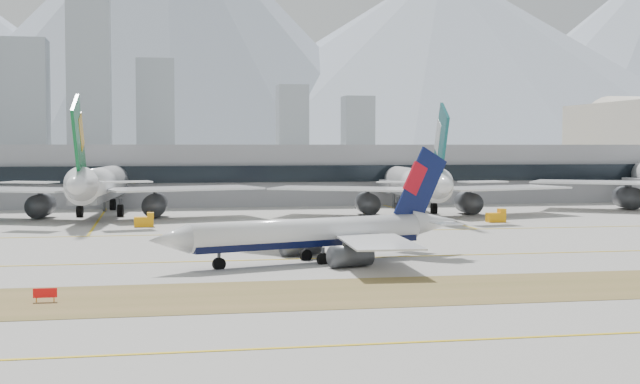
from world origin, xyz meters
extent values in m
plane|color=#9E9A94|center=(0.00, 0.00, 0.00)|extent=(3000.00, 3000.00, 0.00)
cube|color=brown|center=(0.00, -32.00, 0.02)|extent=(360.00, 18.00, 0.06)
cube|color=yellow|center=(0.00, -5.00, 0.03)|extent=(360.00, 0.45, 0.04)
cube|color=yellow|center=(0.00, -55.00, 0.03)|extent=(360.00, 0.45, 0.04)
cube|color=yellow|center=(0.00, 30.00, 0.03)|extent=(360.00, 0.45, 0.04)
cylinder|color=white|center=(-9.46, -8.57, 3.85)|extent=(31.44, 13.45, 3.50)
cube|color=black|center=(-9.46, -8.57, 2.88)|extent=(30.67, 12.75, 1.57)
cone|color=white|center=(-26.94, -14.42, 3.85)|extent=(5.74, 4.87, 3.50)
cone|color=white|center=(9.08, -2.38, 4.28)|extent=(7.85, 5.57, 3.50)
cube|color=white|center=(-8.62, 1.93, 3.32)|extent=(17.20, 18.24, 0.21)
cube|color=white|center=(6.37, 1.51, 4.55)|extent=(5.41, 5.78, 0.14)
cylinder|color=#3F4247|center=(-9.30, -1.71, 1.40)|extent=(5.89, 4.18, 2.62)
cube|color=#3F4247|center=(-9.30, -1.71, 2.45)|extent=(2.19, 0.95, 1.22)
cube|color=white|center=(-2.47, -16.46, 3.32)|extent=(8.94, 17.69, 0.21)
cube|color=white|center=(9.26, -7.11, 4.55)|extent=(3.15, 4.92, 0.14)
cylinder|color=#3F4247|center=(-5.20, -13.97, 1.40)|extent=(5.89, 4.18, 2.62)
cube|color=#3F4247|center=(-5.20, -13.97, 2.45)|extent=(2.19, 0.95, 1.22)
cube|color=#0A1342|center=(6.97, -3.08, 9.16)|extent=(8.29, 3.04, 10.95)
cube|color=#B90C1B|center=(6.13, -3.36, 10.34)|extent=(3.82, 1.60, 4.69)
cylinder|color=#3F4247|center=(-20.98, -12.43, 1.05)|extent=(0.42, 0.42, 2.10)
cylinder|color=black|center=(-20.98, -12.43, 0.61)|extent=(1.69, 1.08, 1.57)
cylinder|color=#3F4247|center=(-7.89, -10.45, 1.05)|extent=(0.42, 0.42, 2.10)
cylinder|color=black|center=(-7.89, -10.45, 0.61)|extent=(1.69, 1.08, 1.57)
cylinder|color=#3F4247|center=(-9.33, -6.14, 1.05)|extent=(0.42, 0.42, 2.10)
cylinder|color=black|center=(-9.33, -6.14, 0.61)|extent=(1.69, 1.08, 1.57)
cylinder|color=white|center=(-39.05, 72.06, 7.01)|extent=(10.73, 48.56, 6.37)
cube|color=slate|center=(-39.05, 72.06, 5.26)|extent=(9.69, 47.52, 2.87)
cone|color=white|center=(-36.52, 99.72, 7.01)|extent=(7.02, 7.91, 6.37)
cone|color=white|center=(-41.73, 42.74, 7.81)|extent=(7.32, 11.24, 6.37)
cube|color=white|center=(-22.56, 63.45, 6.05)|extent=(33.34, 22.26, 0.38)
cube|color=white|center=(-33.30, 43.98, 8.29)|extent=(9.74, 6.54, 0.25)
cylinder|color=#3F4247|center=(-27.98, 67.14, 2.55)|extent=(5.49, 8.43, 4.78)
cube|color=#3F4247|center=(-27.98, 67.14, 4.46)|extent=(0.78, 3.38, 2.23)
cube|color=white|center=(-56.83, 66.58, 6.05)|extent=(33.62, 26.46, 0.38)
cube|color=white|center=(-49.80, 45.49, 8.29)|extent=(10.05, 7.82, 0.25)
cylinder|color=#3F4247|center=(-50.83, 69.23, 2.55)|extent=(5.49, 8.43, 4.78)
cube|color=#3F4247|center=(-50.83, 69.23, 4.46)|extent=(0.78, 3.38, 2.23)
cube|color=#0D5B2A|center=(-41.43, 46.07, 15.38)|extent=(1.78, 13.32, 17.09)
cube|color=#C3800B|center=(-41.30, 47.40, 17.23)|extent=(1.24, 6.05, 7.32)
cylinder|color=#3F4247|center=(-37.39, 90.29, 1.91)|extent=(0.76, 0.76, 3.82)
cylinder|color=black|center=(-37.39, 90.29, 1.12)|extent=(1.37, 2.96, 2.87)
cylinder|color=#3F4247|center=(-43.30, 71.10, 1.91)|extent=(0.76, 0.76, 3.82)
cylinder|color=black|center=(-43.30, 71.10, 1.12)|extent=(1.37, 2.96, 2.87)
cylinder|color=#3F4247|center=(-35.05, 70.35, 1.91)|extent=(0.76, 0.76, 3.82)
cylinder|color=black|center=(-35.05, 70.35, 1.12)|extent=(1.37, 2.96, 2.87)
cylinder|color=white|center=(27.84, 67.85, 6.70)|extent=(10.79, 46.44, 6.09)
cube|color=slate|center=(27.84, 67.85, 5.03)|extent=(9.79, 45.43, 2.74)
cone|color=white|center=(30.56, 94.26, 6.70)|extent=(6.78, 7.63, 6.09)
cone|color=white|center=(24.95, 39.85, 7.46)|extent=(7.11, 10.81, 6.09)
cube|color=white|center=(43.50, 59.43, 5.79)|extent=(31.81, 20.99, 0.37)
cube|color=white|center=(33.02, 40.95, 7.92)|extent=(9.28, 6.17, 0.24)
cylinder|color=#3F4247|center=(38.36, 63.03, 2.44)|extent=(5.33, 8.10, 4.57)
cube|color=#3F4247|center=(38.36, 63.03, 4.26)|extent=(0.78, 3.23, 2.13)
cube|color=white|center=(10.78, 62.81, 5.79)|extent=(32.12, 25.53, 0.37)
cube|color=white|center=(17.26, 42.57, 7.92)|extent=(9.61, 7.55, 0.24)
cylinder|color=#3F4247|center=(16.55, 65.28, 2.44)|extent=(5.33, 8.10, 4.57)
cube|color=#3F4247|center=(16.55, 65.28, 4.26)|extent=(0.78, 3.23, 2.13)
cube|color=#124E52|center=(25.27, 43.03, 14.70)|extent=(1.85, 12.73, 16.34)
cube|color=#AEB4B8|center=(25.40, 44.30, 16.47)|extent=(1.26, 5.78, 6.99)
cylinder|color=#3F4247|center=(29.63, 85.26, 1.83)|extent=(0.73, 0.73, 3.66)
cylinder|color=black|center=(29.63, 85.26, 1.07)|extent=(1.34, 2.84, 2.74)
cylinder|color=#3F4247|center=(23.76, 66.98, 1.83)|extent=(0.73, 0.73, 3.66)
cylinder|color=black|center=(23.76, 66.98, 1.07)|extent=(1.34, 2.84, 2.74)
cylinder|color=#3F4247|center=(31.64, 66.17, 1.83)|extent=(0.73, 0.73, 3.66)
cylinder|color=black|center=(31.64, 66.17, 1.07)|extent=(1.34, 2.84, 2.74)
cone|color=white|center=(98.85, 100.30, 7.38)|extent=(8.19, 8.99, 6.71)
cube|color=white|center=(73.40, 68.29, 6.37)|extent=(34.92, 30.30, 0.40)
cylinder|color=#3F4247|center=(80.00, 70.30, 2.68)|extent=(6.70, 9.32, 5.03)
cube|color=#3F4247|center=(80.00, 70.30, 4.69)|extent=(1.24, 3.55, 2.35)
cube|color=gray|center=(0.00, 115.00, 7.50)|extent=(280.00, 42.00, 15.00)
cube|color=black|center=(0.00, 93.50, 7.95)|extent=(280.00, 1.20, 4.00)
cube|color=beige|center=(110.00, 135.00, 14.10)|extent=(2.00, 57.00, 27.90)
cube|color=red|center=(-38.83, -32.00, 0.90)|extent=(2.20, 0.15, 0.90)
cylinder|color=orange|center=(-39.63, -32.00, 0.25)|extent=(0.10, 0.10, 0.50)
cylinder|color=orange|center=(-38.03, -32.00, 0.25)|extent=(0.10, 0.10, 0.50)
cube|color=#FFA50D|center=(-30.14, 45.79, 0.90)|extent=(3.50, 2.00, 1.80)
cube|color=#FFA50D|center=(-28.94, 45.79, 2.10)|extent=(1.20, 1.80, 1.00)
cylinder|color=black|center=(-31.34, 44.99, 0.35)|extent=(0.70, 0.30, 0.70)
cylinder|color=black|center=(-31.34, 46.59, 0.35)|extent=(0.70, 0.30, 0.70)
cylinder|color=black|center=(-28.94, 44.99, 0.35)|extent=(0.70, 0.30, 0.70)
cylinder|color=black|center=(-28.94, 46.59, 0.35)|extent=(0.70, 0.30, 0.70)
cube|color=#FFA50D|center=(36.50, 42.99, 0.90)|extent=(3.50, 2.00, 1.80)
cube|color=#FFA50D|center=(37.70, 42.99, 2.10)|extent=(1.20, 1.80, 1.00)
cylinder|color=black|center=(35.30, 42.19, 0.35)|extent=(0.70, 0.30, 0.70)
cylinder|color=black|center=(35.30, 43.79, 0.35)|extent=(0.70, 0.30, 0.70)
cylinder|color=black|center=(37.70, 42.19, 0.35)|extent=(0.70, 0.30, 0.70)
cylinder|color=black|center=(37.70, 43.79, 0.35)|extent=(0.70, 0.30, 0.70)
cube|color=#89939C|center=(-105.00, 455.00, 40.00)|extent=(30.00, 27.00, 80.00)
cube|color=#89939C|center=(-65.00, 450.00, 55.00)|extent=(26.00, 23.40, 110.00)
cube|color=#89939C|center=(-25.00, 465.00, 35.00)|extent=(24.00, 21.60, 70.00)
cube|color=#89939C|center=(65.00, 470.00, 27.50)|extent=(20.00, 18.00, 55.00)
cube|color=#89939C|center=(110.00, 470.00, 24.00)|extent=(20.00, 18.00, 48.00)
cone|color=#9EA8B7|center=(0.00, 1400.00, 211.50)|extent=(900.00, 900.00, 470.00)
cone|color=#9EA8B7|center=(480.00, 1390.00, 157.50)|extent=(1120.00, 1120.00, 350.00)
camera|label=1|loc=(-29.05, -118.60, 14.79)|focal=50.00mm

